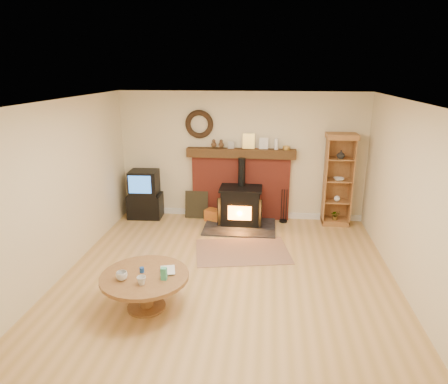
# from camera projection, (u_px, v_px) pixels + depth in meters

# --- Properties ---
(ground) EXTENTS (5.50, 5.50, 0.00)m
(ground) POSITION_uv_depth(u_px,v_px,m) (227.00, 281.00, 5.93)
(ground) COLOR tan
(ground) RESTS_ON ground
(room_shell) EXTENTS (5.02, 5.52, 2.61)m
(room_shell) POSITION_uv_depth(u_px,v_px,m) (226.00, 167.00, 5.51)
(room_shell) COLOR beige
(room_shell) RESTS_ON ground
(chimney_breast) EXTENTS (2.20, 0.22, 1.78)m
(chimney_breast) POSITION_uv_depth(u_px,v_px,m) (241.00, 181.00, 8.23)
(chimney_breast) COLOR #9C3527
(chimney_breast) RESTS_ON ground
(wood_stove) EXTENTS (1.40, 1.00, 1.33)m
(wood_stove) POSITION_uv_depth(u_px,v_px,m) (241.00, 207.00, 7.98)
(wood_stove) COLOR black
(wood_stove) RESTS_ON ground
(area_rug) EXTENTS (1.75, 1.36, 0.01)m
(area_rug) POSITION_uv_depth(u_px,v_px,m) (242.00, 251.00, 6.88)
(area_rug) COLOR brown
(area_rug) RESTS_ON ground
(tv_unit) EXTENTS (0.71, 0.52, 1.01)m
(tv_unit) POSITION_uv_depth(u_px,v_px,m) (145.00, 195.00, 8.35)
(tv_unit) COLOR black
(tv_unit) RESTS_ON ground
(curio_cabinet) EXTENTS (0.59, 0.43, 1.84)m
(curio_cabinet) POSITION_uv_depth(u_px,v_px,m) (338.00, 180.00, 7.87)
(curio_cabinet) COLOR brown
(curio_cabinet) RESTS_ON ground
(firelog_box) EXTENTS (0.45, 0.37, 0.24)m
(firelog_box) POSITION_uv_depth(u_px,v_px,m) (215.00, 215.00, 8.23)
(firelog_box) COLOR gold
(firelog_box) RESTS_ON ground
(leaning_painting) EXTENTS (0.48, 0.13, 0.57)m
(leaning_painting) POSITION_uv_depth(u_px,v_px,m) (197.00, 205.00, 8.37)
(leaning_painting) COLOR black
(leaning_painting) RESTS_ON ground
(fire_tools) EXTENTS (0.16, 0.16, 0.70)m
(fire_tools) POSITION_uv_depth(u_px,v_px,m) (283.00, 216.00, 8.17)
(fire_tools) COLOR black
(fire_tools) RESTS_ON ground
(coffee_table) EXTENTS (1.14, 1.14, 0.64)m
(coffee_table) POSITION_uv_depth(u_px,v_px,m) (145.00, 281.00, 5.15)
(coffee_table) COLOR brown
(coffee_table) RESTS_ON ground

